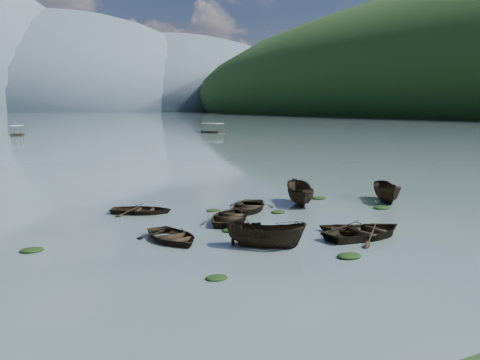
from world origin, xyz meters
name	(u,v)px	position (x,y,z in m)	size (l,w,h in m)	color
ground_plane	(353,248)	(0.00, 0.00, 0.00)	(2400.00, 2400.00, 0.00)	slate
haze_mtn_c	(60,111)	(140.00, 900.00, 0.00)	(520.00, 520.00, 260.00)	#475666
haze_mtn_d	(164,110)	(320.00, 900.00, 0.00)	(520.00, 520.00, 220.00)	#475666
rowboat_0	(173,241)	(-7.45, 5.65, 0.00)	(3.02, 4.23, 0.88)	black
rowboat_1	(231,221)	(-2.50, 8.53, 0.00)	(3.31, 4.63, 0.96)	black
rowboat_2	(265,247)	(-3.79, 2.20, 0.00)	(1.56, 4.14, 1.60)	black
rowboat_3	(353,233)	(2.11, 2.48, 0.00)	(2.84, 3.98, 0.82)	black
rowboat_4	(366,237)	(2.12, 1.46, 0.00)	(3.63, 5.08, 1.05)	black
rowboat_5	(387,202)	(10.93, 9.14, 0.00)	(1.66, 4.41, 1.70)	black
rowboat_6	(141,213)	(-6.62, 13.56, 0.00)	(2.89, 4.04, 0.84)	black
rowboat_7	(248,211)	(0.08, 11.01, 0.00)	(3.27, 4.59, 0.95)	black
rowboat_8	(299,204)	(4.53, 11.32, 0.00)	(1.76, 4.69, 1.81)	black
weed_clump_0	(217,279)	(-8.11, -1.09, 0.00)	(0.95, 0.78, 0.21)	black
weed_clump_1	(232,231)	(-3.69, 6.13, 0.00)	(1.11, 0.89, 0.25)	black
weed_clump_2	(349,257)	(-1.22, -1.20, 0.00)	(1.23, 0.98, 0.27)	black
weed_clump_3	(278,213)	(1.50, 9.39, 0.00)	(1.01, 0.85, 0.22)	black
weed_clump_4	(382,209)	(8.67, 7.26, 0.00)	(1.27, 1.01, 0.26)	black
weed_clump_5	(32,251)	(-14.29, 7.02, 0.00)	(1.14, 0.92, 0.24)	black
weed_clump_6	(213,211)	(-2.07, 12.01, 0.00)	(0.96, 0.80, 0.20)	black
weed_clump_7	(319,199)	(7.18, 12.52, 0.00)	(1.20, 0.96, 0.26)	black
pontoon_centre	(18,135)	(-3.58, 120.52, 0.00)	(2.52, 6.05, 2.32)	black
pontoon_right	(213,133)	(44.30, 110.40, 0.00)	(2.62, 6.29, 2.41)	black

